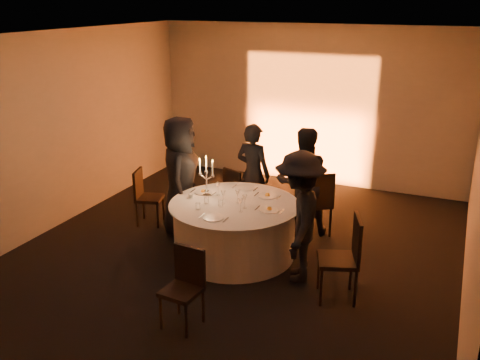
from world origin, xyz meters
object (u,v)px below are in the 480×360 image
at_px(chair_front, 185,283).
at_px(guest_back_left, 253,174).
at_px(banquet_table, 234,229).
at_px(chair_back_left, 236,191).
at_px(guest_right, 299,217).
at_px(chair_left, 145,194).
at_px(chair_right, 346,253).
at_px(coffee_cup, 191,196).
at_px(guest_back_right, 303,182).
at_px(candelabra, 206,182).
at_px(chair_back_right, 317,200).
at_px(guest_left, 181,176).

height_order(chair_front, guest_back_left, guest_back_left).
xyz_separation_m(banquet_table, chair_back_left, (-0.50, 1.21, 0.09)).
xyz_separation_m(guest_back_left, guest_right, (1.22, -1.48, 0.04)).
distance_m(chair_left, guest_right, 2.88).
distance_m(chair_right, coffee_cup, 2.39).
bearing_deg(guest_back_left, guest_back_right, -178.42).
bearing_deg(guest_right, guest_back_left, -155.58).
relative_size(chair_left, candelabra, 1.48).
bearing_deg(chair_left, chair_right, -121.74).
bearing_deg(guest_right, coffee_cup, -113.08).
distance_m(chair_back_left, coffee_cup, 1.30).
xyz_separation_m(chair_back_right, guest_left, (-1.92, -0.70, 0.34)).
bearing_deg(chair_back_right, candelabra, 0.02).
bearing_deg(chair_front, guest_back_left, 103.01).
xyz_separation_m(chair_left, coffee_cup, (1.10, -0.49, 0.30)).
height_order(guest_left, candelabra, guest_left).
height_order(chair_front, candelabra, candelabra).
xyz_separation_m(chair_left, guest_left, (0.70, -0.07, 0.41)).
height_order(chair_left, chair_front, same).
distance_m(banquet_table, chair_right, 1.77).
height_order(guest_left, guest_right, guest_left).
bearing_deg(guest_back_right, chair_left, -16.11).
height_order(banquet_table, chair_back_left, chair_back_left).
height_order(chair_left, chair_back_left, chair_left).
distance_m(banquet_table, chair_back_left, 1.31).
bearing_deg(chair_right, guest_back_right, -166.92).
height_order(chair_right, guest_back_left, guest_back_left).
relative_size(chair_front, guest_back_left, 0.55).
distance_m(chair_left, chair_right, 3.57).
height_order(banquet_table, chair_left, chair_left).
bearing_deg(coffee_cup, guest_back_left, 70.41).
bearing_deg(banquet_table, candelabra, 165.74).
bearing_deg(guest_back_right, chair_front, 49.82).
relative_size(chair_front, coffee_cup, 8.09).
xyz_separation_m(chair_back_right, candelabra, (-1.36, -0.97, 0.41)).
bearing_deg(chair_front, candelabra, 115.15).
bearing_deg(chair_back_left, chair_left, 51.60).
bearing_deg(coffee_cup, banquet_table, 3.65).
relative_size(guest_left, guest_right, 1.07).
bearing_deg(candelabra, coffee_cup, -135.64).
relative_size(chair_back_right, candelabra, 1.68).
relative_size(chair_back_left, chair_front, 0.96).
height_order(banquet_table, candelabra, candelabra).
distance_m(chair_right, chair_front, 1.92).
bearing_deg(chair_right, chair_back_left, -148.18).
bearing_deg(guest_right, banquet_table, -120.26).
bearing_deg(banquet_table, chair_back_left, 112.44).
relative_size(chair_right, candelabra, 1.75).
relative_size(chair_back_right, chair_right, 0.96).
bearing_deg(guest_back_left, chair_back_right, -176.21).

